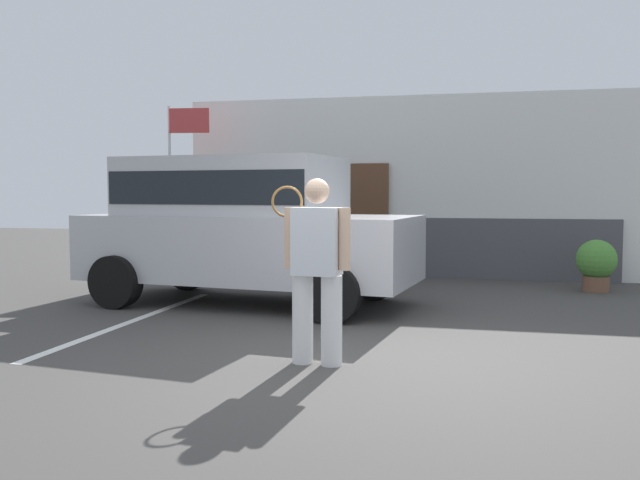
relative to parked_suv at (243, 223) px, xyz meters
name	(u,v)px	position (x,y,z in m)	size (l,w,h in m)	color
ground_plane	(339,364)	(2.01, -3.05, -1.15)	(40.00, 40.00, 0.00)	#423F3D
parking_stripe_0	(134,320)	(-0.86, -1.55, -1.14)	(0.12, 4.40, 0.01)	silver
house_frontage	(412,192)	(2.00, 3.71, 0.42)	(8.62, 0.40, 3.34)	white
parked_suv	(243,223)	(0.00, 0.00, 0.00)	(4.79, 2.60, 2.05)	#B7B7BC
tennis_player_man	(317,268)	(1.81, -3.09, -0.26)	(0.76, 0.30, 1.69)	white
potted_plant_by_porch	(596,263)	(5.04, 2.38, -0.69)	(0.63, 0.63, 0.82)	brown
flag_pole	(179,159)	(-2.21, 2.72, 1.03)	(0.80, 0.12, 3.16)	silver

